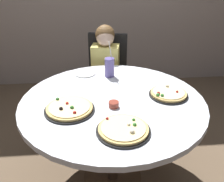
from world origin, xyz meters
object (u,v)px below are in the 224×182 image
at_px(diner_child, 105,87).
at_px(pizza_veggie, 69,109).
at_px(dining_table, 113,111).
at_px(plate_small, 85,73).
at_px(pizza_pepperoni, 123,129).
at_px(sauce_bowl, 114,104).
at_px(chair_wooden, 107,75).
at_px(pizza_cheese, 168,94).
at_px(soda_cup, 110,67).

relative_size(diner_child, pizza_veggie, 3.24).
distance_m(dining_table, plate_small, 0.53).
height_order(dining_table, pizza_veggie, pizza_veggie).
bearing_deg(pizza_pepperoni, sauce_bowl, 95.86).
relative_size(chair_wooden, pizza_cheese, 3.34).
xyz_separation_m(diner_child, plate_small, (-0.18, -0.26, 0.27)).
bearing_deg(diner_child, soda_cup, -85.59).
xyz_separation_m(pizza_veggie, pizza_cheese, (0.71, 0.15, 0.00)).
height_order(dining_table, pizza_pepperoni, pizza_pepperoni).
bearing_deg(soda_cup, chair_wooden, 89.08).
distance_m(diner_child, sauce_bowl, 0.87).
distance_m(dining_table, pizza_pepperoni, 0.39).
xyz_separation_m(soda_cup, sauce_bowl, (-0.01, -0.50, -0.06)).
xyz_separation_m(diner_child, soda_cup, (0.03, -0.33, 0.35)).
distance_m(pizza_cheese, pizza_pepperoni, 0.56).
height_order(chair_wooden, pizza_veggie, chair_wooden).
distance_m(pizza_pepperoni, sauce_bowl, 0.28).
bearing_deg(dining_table, soda_cup, 88.59).
bearing_deg(chair_wooden, plate_small, -116.06).
distance_m(chair_wooden, pizza_pepperoni, 1.31).
xyz_separation_m(pizza_pepperoni, plate_small, (-0.23, 0.85, -0.01)).
bearing_deg(plate_small, soda_cup, -17.95).
bearing_deg(pizza_veggie, sauce_bowl, 4.32).
bearing_deg(pizza_veggie, chair_wooden, 72.98).
relative_size(diner_child, plate_small, 6.01).
xyz_separation_m(chair_wooden, pizza_pepperoni, (0.01, -1.29, 0.24)).
bearing_deg(pizza_pepperoni, plate_small, 105.02).
xyz_separation_m(chair_wooden, pizza_cheese, (0.39, -0.88, 0.24)).
xyz_separation_m(pizza_cheese, plate_small, (-0.61, 0.44, -0.01)).
relative_size(chair_wooden, pizza_pepperoni, 2.95).
xyz_separation_m(pizza_veggie, sauce_bowl, (0.30, 0.02, 0.00)).
relative_size(pizza_veggie, pizza_cheese, 1.17).
height_order(soda_cup, plate_small, soda_cup).
distance_m(dining_table, diner_child, 0.76).
relative_size(pizza_cheese, pizza_pepperoni, 0.88).
distance_m(pizza_veggie, sauce_bowl, 0.30).
height_order(dining_table, sauce_bowl, sauce_bowl).
bearing_deg(sauce_bowl, pizza_cheese, 16.97).
relative_size(dining_table, plate_small, 7.29).
relative_size(pizza_veggie, soda_cup, 1.09).
bearing_deg(pizza_cheese, diner_child, 121.37).
xyz_separation_m(dining_table, plate_small, (-0.20, 0.48, 0.09)).
xyz_separation_m(diner_child, pizza_cheese, (0.43, -0.70, 0.28)).
bearing_deg(sauce_bowl, dining_table, 91.57).
height_order(pizza_veggie, pizza_pepperoni, pizza_pepperoni).
bearing_deg(pizza_pepperoni, pizza_veggie, 141.57).
distance_m(soda_cup, plate_small, 0.23).
bearing_deg(dining_table, pizza_pepperoni, -85.15).
height_order(pizza_pepperoni, sauce_bowl, pizza_pepperoni).
bearing_deg(pizza_veggie, pizza_pepperoni, -38.43).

